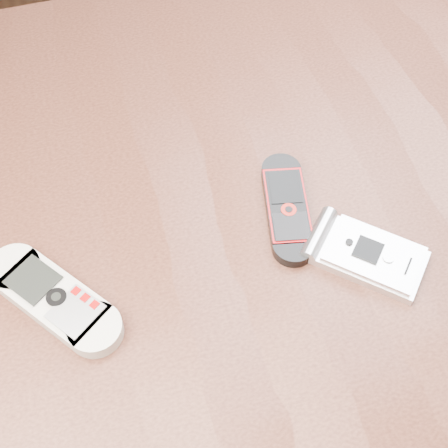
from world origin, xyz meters
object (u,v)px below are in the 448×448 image
table (220,285)px  nokia_white (54,298)px  nokia_black_red (287,207)px  motorola_razr (370,255)px

table → nokia_white: bearing=-168.4°
table → nokia_black_red: size_ratio=9.29×
nokia_white → motorola_razr: same height
nokia_white → motorola_razr: size_ratio=1.31×
table → nokia_white: nokia_white is taller
nokia_black_red → motorola_razr: 0.09m
table → nokia_black_red: (0.07, 0.00, 0.11)m
table → motorola_razr: size_ratio=10.82×
table → motorola_razr: (0.12, -0.07, 0.11)m
motorola_razr → nokia_white: bearing=125.8°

